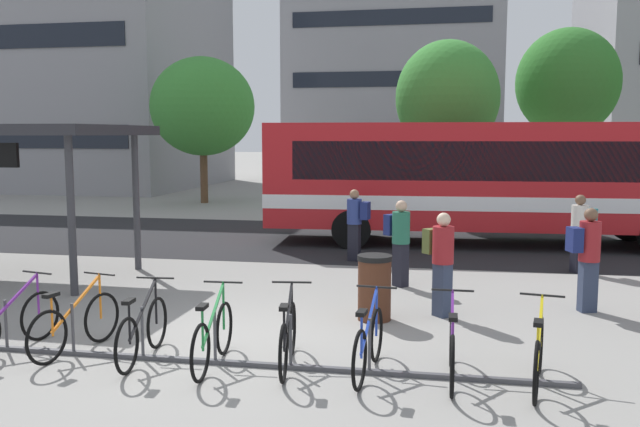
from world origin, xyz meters
name	(u,v)px	position (x,y,z in m)	size (l,w,h in m)	color
ground	(231,346)	(0.00, 0.00, 0.00)	(200.00, 200.00, 0.00)	gray
bus_lane_asphalt	(341,240)	(0.00, 9.58, 0.00)	(80.00, 7.20, 0.01)	#232326
city_bus	(499,178)	(4.20, 9.58, 1.78)	(12.15, 3.24, 3.20)	red
bike_rack	(179,355)	(-0.46, -0.74, 0.09)	(9.82, 0.14, 0.70)	#47474C
parked_bicycle_purple_2	(10,323)	(-2.86, -0.73, 0.38)	(0.57, 1.69, 0.99)	black
parked_bicycle_orange_3	(76,325)	(-1.95, -0.64, 0.38)	(0.55, 1.70, 0.99)	black
parked_bicycle_black_4	(143,331)	(-0.93, -0.76, 0.38)	(0.52, 1.72, 0.99)	black
parked_bicycle_green_5	(213,337)	(0.05, -0.84, 0.38)	(0.52, 1.72, 0.99)	black
parked_bicycle_black_6	(288,338)	(0.97, -0.67, 0.38)	(0.52, 1.72, 0.99)	black
parked_bicycle_blue_7	(369,344)	(1.99, -0.74, 0.38)	(0.52, 1.72, 0.99)	black
parked_bicycle_purple_8	(452,349)	(2.98, -0.75, 0.38)	(0.52, 1.72, 0.99)	black
parked_bicycle_yellow_9	(539,356)	(3.95, -0.80, 0.38)	(0.52, 1.71, 0.99)	black
commuter_olive_pack_1	(441,257)	(2.81, 2.14, 0.97)	(0.58, 0.59, 1.68)	#2D3851
commuter_teal_pack_2	(581,228)	(5.64, 6.17, 0.95)	(0.61, 0.54, 1.65)	black
commuter_navy_pack_3	(400,237)	(2.00, 4.18, 0.96)	(0.59, 0.58, 1.66)	black
commuter_navy_pack_5	(356,220)	(0.82, 6.57, 0.96)	(0.56, 0.39, 1.66)	black
commuter_navy_pack_6	(587,252)	(5.14, 2.85, 0.99)	(0.59, 0.44, 1.72)	#2D3851
trash_bin	(374,287)	(1.79, 1.72, 0.52)	(0.55, 0.55, 1.03)	#4C2819
street_tree_0	(203,107)	(-7.35, 18.55, 4.07)	(4.37, 4.37, 6.14)	brown
street_tree_1	(567,83)	(7.06, 17.44, 4.76)	(3.68, 3.68, 6.74)	brown
street_tree_3	(447,98)	(2.79, 14.37, 4.11)	(3.43, 3.43, 6.01)	brown
building_left_wing	(54,62)	(-19.25, 26.69, 7.00)	(17.16, 12.60, 14.01)	gray
building_centre_block	(396,90)	(-1.42, 45.78, 6.41)	(15.98, 11.60, 12.83)	gray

